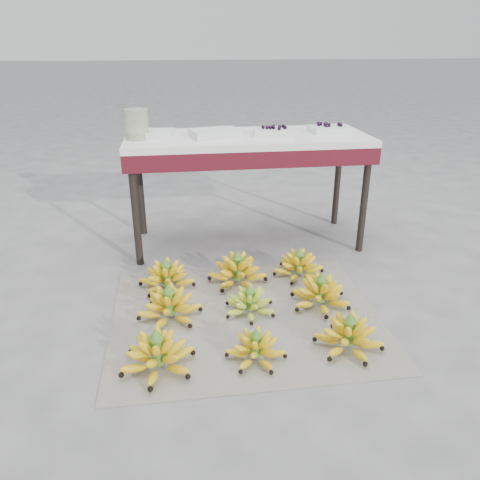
{
  "coord_description": "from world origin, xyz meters",
  "views": [
    {
      "loc": [
        -0.36,
        -1.87,
        1.22
      ],
      "look_at": [
        -0.05,
        0.34,
        0.26
      ],
      "focal_mm": 35.0,
      "sensor_mm": 36.0,
      "label": 1
    }
  ],
  "objects": [
    {
      "name": "tray_far_left",
      "position": [
        -0.48,
        0.91,
        0.71
      ],
      "size": [
        0.26,
        0.2,
        0.04
      ],
      "color": "silver",
      "rests_on": "vendor_table"
    },
    {
      "name": "bunch_back_left",
      "position": [
        -0.44,
        0.34,
        0.07
      ],
      "size": [
        0.38,
        0.38,
        0.18
      ],
      "rotation": [
        0.0,
        0.0,
        0.39
      ],
      "color": "yellow",
      "rests_on": "newspaper_mat"
    },
    {
      "name": "bunch_mid_left",
      "position": [
        -0.42,
        0.04,
        0.07
      ],
      "size": [
        0.3,
        0.3,
        0.18
      ],
      "rotation": [
        0.0,
        0.0,
        0.01
      ],
      "color": "yellow",
      "rests_on": "newspaper_mat"
    },
    {
      "name": "tray_left",
      "position": [
        -0.12,
        0.87,
        0.71
      ],
      "size": [
        0.31,
        0.25,
        0.04
      ],
      "color": "silver",
      "rests_on": "vendor_table"
    },
    {
      "name": "bunch_front_right",
      "position": [
        0.33,
        -0.3,
        0.07
      ],
      "size": [
        0.37,
        0.37,
        0.18
      ],
      "rotation": [
        0.0,
        0.0,
        -0.37
      ],
      "color": "yellow",
      "rests_on": "newspaper_mat"
    },
    {
      "name": "vendor_table",
      "position": [
        0.08,
        0.9,
        0.61
      ],
      "size": [
        1.44,
        0.58,
        0.69
      ],
      "color": "black",
      "rests_on": "ground"
    },
    {
      "name": "bunch_mid_center",
      "position": [
        -0.04,
        0.04,
        0.06
      ],
      "size": [
        0.3,
        0.3,
        0.15
      ],
      "rotation": [
        0.0,
        0.0,
        0.25
      ],
      "color": "#89B835",
      "rests_on": "newspaper_mat"
    },
    {
      "name": "newspaper_mat",
      "position": [
        -0.07,
        0.01,
        0.0
      ],
      "size": [
        1.25,
        1.05,
        0.01
      ],
      "primitive_type": "cube",
      "rotation": [
        0.0,
        0.0,
        0.0
      ],
      "color": "beige",
      "rests_on": "ground"
    },
    {
      "name": "bunch_back_right",
      "position": [
        0.29,
        0.38,
        0.06
      ],
      "size": [
        0.33,
        0.33,
        0.17
      ],
      "rotation": [
        0.0,
        0.0,
        -0.2
      ],
      "color": "yellow",
      "rests_on": "newspaper_mat"
    },
    {
      "name": "bunch_front_center",
      "position": [
        -0.07,
        -0.32,
        0.06
      ],
      "size": [
        0.3,
        0.3,
        0.15
      ],
      "rotation": [
        0.0,
        0.0,
        -0.28
      ],
      "color": "yellow",
      "rests_on": "newspaper_mat"
    },
    {
      "name": "bunch_mid_right",
      "position": [
        0.31,
        0.06,
        0.07
      ],
      "size": [
        0.3,
        0.3,
        0.18
      ],
      "rotation": [
        0.0,
        0.0,
        0.03
      ],
      "color": "yellow",
      "rests_on": "newspaper_mat"
    },
    {
      "name": "bunch_front_left",
      "position": [
        -0.47,
        -0.32,
        0.07
      ],
      "size": [
        0.34,
        0.34,
        0.19
      ],
      "rotation": [
        0.0,
        0.0,
        0.14
      ],
      "color": "yellow",
      "rests_on": "newspaper_mat"
    },
    {
      "name": "tray_right",
      "position": [
        0.23,
        0.88,
        0.71
      ],
      "size": [
        0.25,
        0.19,
        0.06
      ],
      "color": "silver",
      "rests_on": "vendor_table"
    },
    {
      "name": "ground",
      "position": [
        0.0,
        0.0,
        0.0
      ],
      "size": [
        60.0,
        60.0,
        0.0
      ],
      "primitive_type": "plane",
      "color": "#5F5F61",
      "rests_on": "ground"
    },
    {
      "name": "glass_jar",
      "position": [
        -0.56,
        0.87,
        0.78
      ],
      "size": [
        0.14,
        0.14,
        0.17
      ],
      "primitive_type": "cylinder",
      "rotation": [
        0.0,
        0.0,
        0.04
      ],
      "color": "beige",
      "rests_on": "vendor_table"
    },
    {
      "name": "tray_far_right",
      "position": [
        0.59,
        0.91,
        0.71
      ],
      "size": [
        0.25,
        0.19,
        0.06
      ],
      "color": "silver",
      "rests_on": "vendor_table"
    },
    {
      "name": "bunch_back_center",
      "position": [
        -0.06,
        0.35,
        0.07
      ],
      "size": [
        0.4,
        0.4,
        0.19
      ],
      "rotation": [
        0.0,
        0.0,
        0.38
      ],
      "color": "yellow",
      "rests_on": "newspaper_mat"
    }
  ]
}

